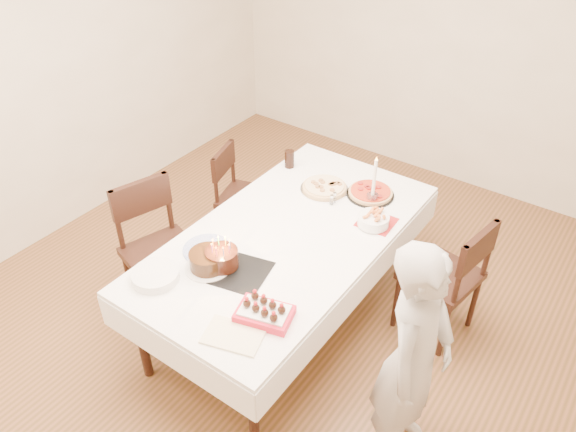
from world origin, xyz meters
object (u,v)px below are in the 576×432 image
Objects in this scene: pizza_pepperoni at (370,193)px; dining_table at (288,277)px; pasta_bowl at (373,220)px; layer_cake at (208,260)px; chair_left_savory at (246,198)px; cola_glass at (289,159)px; taper_candle at (374,180)px; chair_right_savory at (441,275)px; chair_left_dessert at (163,255)px; strawberry_box at (264,313)px; birthday_cake at (222,254)px; pizza_white at (324,187)px; person at (414,360)px.

dining_table is at bearing -107.01° from pizza_pepperoni.
pasta_bowl is 0.73× the size of layer_cake.
cola_glass is at bearing -169.33° from chair_left_savory.
dining_table is at bearing -113.44° from taper_candle.
taper_candle is at bearing -4.80° from cola_glass.
chair_right_savory is 6.94× the size of cola_glass.
taper_candle reaches higher than chair_left_savory.
chair_left_dessert is 1.13m from strawberry_box.
birthday_cake reaches higher than chair_left_savory.
pizza_pepperoni is at bearing 71.65° from layer_cake.
pasta_bowl is at bearing 85.84° from strawberry_box.
chair_right_savory is 1.47m from birthday_cake.
layer_cake reaches higher than chair_left_savory.
pizza_pepperoni is at bearing 173.91° from chair_left_savory.
pizza_white is 1.06m from birthday_cake.
dining_table is at bearing 74.39° from birthday_cake.
taper_candle reaches higher than strawberry_box.
chair_right_savory is 4.82× the size of birthday_cake.
layer_cake is at bearing -110.05° from dining_table.
pasta_bowl is at bearing -156.97° from chair_right_savory.
chair_right_savory is 4.56× the size of pasta_bowl.
pasta_bowl reaches higher than pizza_pepperoni.
pizza_pepperoni is 1.24m from birthday_cake.
cola_glass reaches higher than pizza_pepperoni.
chair_left_savory is 0.96m from chair_left_dessert.
taper_candle reaches higher than layer_cake.
pasta_bowl is at bearing 37.50° from person.
birthday_cake is (-0.35, -1.19, 0.08)m from pizza_pepperoni.
taper_candle is 1.31× the size of layer_cake.
cola_glass is 1.26m from layer_cake.
taper_candle is 1.30m from strawberry_box.
pizza_white is at bearing 167.56° from chair_left_savory.
chair_left_savory reaches higher than pizza_pepperoni.
pizza_white is 0.93× the size of taper_candle.
chair_left_dessert is at bearing 76.97° from chair_left_savory.
birthday_cake reaches higher than pizza_white.
person reaches higher than chair_left_dessert.
strawberry_box is at bearing -59.48° from cola_glass.
chair_right_savory is at bearing -7.15° from cola_glass.
chair_left_dessert is at bearing 167.41° from strawberry_box.
strawberry_box is at bearing -87.73° from taper_candle.
layer_cake is (-1.29, -0.10, 0.08)m from person.
layer_cake is at bearing -111.89° from taper_candle.
birthday_cake is at bearing 107.21° from chair_left_savory.
chair_left_dessert reaches higher than birthday_cake.
birthday_cake is 0.50m from strawberry_box.
taper_candle is 1.25× the size of strawberry_box.
birthday_cake is at bearing -106.44° from pizza_pepperoni.
birthday_cake is (0.66, -1.01, 0.43)m from chair_left_savory.
dining_table is 2.26× the size of chair_right_savory.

